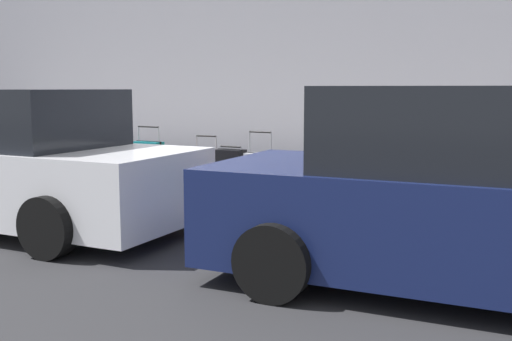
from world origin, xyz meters
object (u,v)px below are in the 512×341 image
suitcase_silver_5 (260,177)px  suitcase_teal_9 (149,166)px  fire_hydrant (103,163)px  parked_car_white_1 (11,163)px  suitcase_red_0 (439,191)px  suitcase_black_6 (231,174)px  suitcase_maroon_4 (293,180)px  suitcase_red_7 (207,176)px  bollard_post (64,163)px  parked_car_navy_0 (466,197)px  suitcase_olive_8 (179,171)px  suitcase_navy_3 (328,182)px  suitcase_teal_2 (364,191)px  suitcase_olive_1 (400,186)px

suitcase_silver_5 → suitcase_teal_9: suitcase_teal_9 is taller
fire_hydrant → parked_car_white_1: parked_car_white_1 is taller
suitcase_red_0 → suitcase_black_6: size_ratio=0.93×
suitcase_maroon_4 → fire_hydrant: size_ratio=0.97×
suitcase_teal_9 → suitcase_red_7: bearing=-179.3°
suitcase_maroon_4 → bollard_post: bearing=2.3°
suitcase_teal_9 → parked_car_navy_0: 5.47m
suitcase_silver_5 → suitcase_olive_8: (1.40, -0.08, -0.01)m
suitcase_black_6 → parked_car_navy_0: parked_car_navy_0 is taller
suitcase_red_0 → suitcase_navy_3: suitcase_navy_3 is taller
suitcase_olive_8 → parked_car_white_1: size_ratio=0.15×
suitcase_black_6 → fire_hydrant: suitcase_black_6 is taller
suitcase_red_0 → suitcase_red_7: suitcase_red_7 is taller
suitcase_navy_3 → suitcase_olive_8: size_ratio=1.28×
fire_hydrant → bollard_post: size_ratio=1.05×
suitcase_teal_2 → bollard_post: 4.99m
suitcase_maroon_4 → parked_car_white_1: size_ratio=0.15×
parked_car_navy_0 → suitcase_navy_3: bearing=-47.4°
suitcase_navy_3 → parked_car_navy_0: size_ratio=0.21×
suitcase_black_6 → parked_car_white_1: bearing=50.6°
suitcase_olive_1 → suitcase_teal_9: 3.86m
suitcase_silver_5 → parked_car_navy_0: bearing=143.6°
suitcase_black_6 → suitcase_red_7: size_ratio=0.86×
suitcase_olive_1 → parked_car_navy_0: parked_car_navy_0 is taller
suitcase_black_6 → suitcase_navy_3: bearing=179.4°
suitcase_teal_9 → parked_car_white_1: parked_car_white_1 is taller
suitcase_red_0 → parked_car_navy_0: size_ratio=0.16×
parked_car_white_1 → bollard_post: bearing=-60.1°
suitcase_teal_2 → parked_car_white_1: (3.78, 2.23, 0.39)m
suitcase_navy_3 → bollard_post: suitcase_navy_3 is taller
bollard_post → parked_car_navy_0: 6.87m
suitcase_olive_1 → suitcase_red_7: bearing=-0.5°
suitcase_teal_2 → suitcase_silver_5: bearing=-0.2°
suitcase_black_6 → suitcase_red_0: bearing=-179.7°
fire_hydrant → bollard_post: fire_hydrant is taller
suitcase_teal_2 → fire_hydrant: (4.30, -0.03, 0.13)m
suitcase_olive_8 → bollard_post: 2.11m
suitcase_red_7 → suitcase_teal_9: suitcase_teal_9 is taller
suitcase_red_0 → parked_car_white_1: 5.21m
suitcase_olive_1 → suitcase_olive_8: bearing=-0.5°
suitcase_olive_1 → bollard_post: 5.43m
suitcase_olive_8 → bollard_post: suitcase_olive_8 is taller
suitcase_teal_2 → suitcase_teal_9: suitcase_teal_9 is taller
suitcase_maroon_4 → suitcase_black_6: 0.95m
suitcase_red_0 → suitcase_maroon_4: size_ratio=1.00×
suitcase_navy_3 → suitcase_olive_8: (2.40, -0.10, -0.01)m
suitcase_red_0 → suitcase_olive_8: (3.81, -0.07, 0.00)m
parked_car_white_1 → suitcase_black_6: bearing=-129.4°
suitcase_olive_1 → suitcase_maroon_4: size_ratio=1.39×
suitcase_red_0 → bollard_post: suitcase_red_0 is taller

